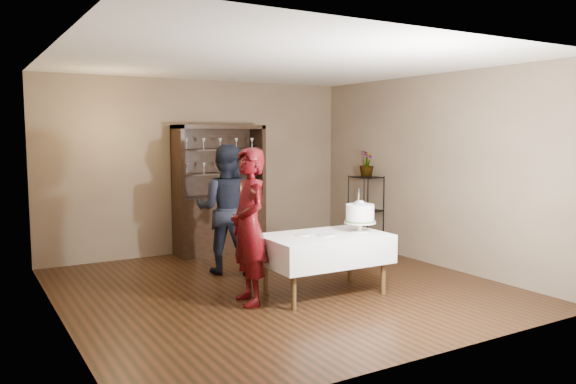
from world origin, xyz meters
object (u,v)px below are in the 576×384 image
Objects in this scene: china_hutch at (219,210)px; potted_plant at (367,164)px; cake_table at (325,249)px; woman at (249,226)px; cake at (360,215)px; man at (226,209)px; plant_etagere at (366,210)px.

china_hutch reaches higher than potted_plant.
potted_plant reaches higher than cake_table.
woman is at bearing -107.03° from china_hutch.
cake is 2.42m from potted_plant.
man is at bearing -109.99° from china_hutch.
cake_table is at bearing -88.01° from china_hutch.
potted_plant is at bearing 42.16° from plant_etagere.
plant_etagere is at bearing 41.11° from cake_table.
potted_plant reaches higher than cake.
cake_table is at bearing -138.88° from potted_plant.
china_hutch is 2.76m from woman.
plant_etagere is at bearing 124.97° from woman.
cake is at bearing -130.40° from potted_plant.
cake is 1.24× the size of potted_plant.
man is 2.61m from potted_plant.
plant_etagere is 2.90× the size of potted_plant.
potted_plant is (0.01, 0.01, 0.74)m from plant_etagere.
potted_plant is at bearing -140.53° from man.
china_hutch is 1.67× the size of plant_etagere.
plant_etagere is 2.36m from cake.
cake is at bearing 87.45° from woman.
china_hutch reaches higher than woman.
man reaches higher than woman.
potted_plant is at bearing 125.05° from woman.
woman is (-0.81, -2.63, 0.20)m from china_hutch.
cake_table is 1.66m from man.
cake is at bearing -130.33° from plant_etagere.
china_hutch reaches higher than man.
cake_table is 0.60m from cake.
man is (0.35, 1.38, 0.00)m from woman.
woman is at bearing 110.53° from man.
cake is (0.46, -0.06, 0.37)m from cake_table.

